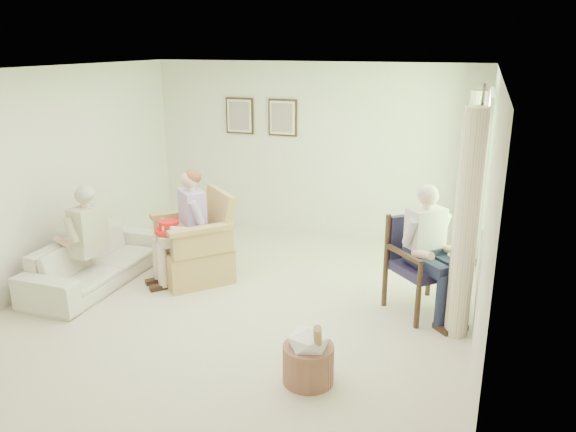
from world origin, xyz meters
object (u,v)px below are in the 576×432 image
(person_dark, at_px, (427,242))
(wicker_armchair, at_px, (195,251))
(hatbox, at_px, (309,355))
(wood_armchair, at_px, (426,259))
(sofa, at_px, (96,261))
(person_wicker, at_px, (187,219))
(person_sofa, at_px, (84,233))
(red_hat, at_px, (169,228))

(person_dark, bearing_deg, wicker_armchair, 133.21)
(hatbox, bearing_deg, wood_armchair, 66.29)
(wood_armchair, bearing_deg, sofa, 144.31)
(wood_armchair, xyz_separation_m, person_dark, (0.00, -0.17, 0.26))
(wood_armchair, height_order, person_wicker, person_wicker)
(person_dark, relative_size, hatbox, 2.12)
(sofa, height_order, person_wicker, person_wicker)
(person_dark, bearing_deg, person_wicker, 136.16)
(wicker_armchair, distance_m, hatbox, 2.67)
(sofa, distance_m, hatbox, 3.32)
(person_dark, bearing_deg, sofa, 141.82)
(wicker_armchair, bearing_deg, hatbox, 2.58)
(wood_armchair, xyz_separation_m, person_sofa, (-3.90, -0.80, 0.13))
(person_wicker, relative_size, person_sofa, 1.11)
(person_wicker, bearing_deg, wicker_armchair, 133.19)
(wood_armchair, height_order, sofa, wood_armchair)
(wicker_armchair, bearing_deg, person_sofa, -102.93)
(person_wicker, relative_size, hatbox, 2.09)
(hatbox, bearing_deg, wicker_armchair, 139.40)
(wood_armchair, xyz_separation_m, sofa, (-3.90, -0.63, -0.28))
(person_wicker, relative_size, red_hat, 3.90)
(person_wicker, height_order, hatbox, person_wicker)
(person_wicker, bearing_deg, person_sofa, -108.63)
(person_dark, distance_m, red_hat, 3.01)
(wood_armchair, bearing_deg, person_sofa, 146.69)
(person_wicker, distance_m, red_hat, 0.24)
(wicker_armchair, xyz_separation_m, hatbox, (2.03, -1.74, -0.09))
(wicker_armchair, xyz_separation_m, person_sofa, (-1.07, -0.72, 0.35))
(wicker_armchair, height_order, person_dark, person_dark)
(person_sofa, relative_size, red_hat, 3.52)
(person_dark, relative_size, red_hat, 3.97)
(wicker_armchair, distance_m, wood_armchair, 2.84)
(wicker_armchair, bearing_deg, person_dark, 41.29)
(red_hat, relative_size, hatbox, 0.54)
(person_dark, bearing_deg, hatbox, -160.78)
(person_wicker, height_order, person_sofa, person_wicker)
(sofa, bearing_deg, person_wicker, -69.21)
(person_dark, relative_size, person_sofa, 1.13)
(sofa, relative_size, red_hat, 5.60)
(red_hat, height_order, hatbox, red_hat)
(hatbox, bearing_deg, red_hat, 146.49)
(sofa, height_order, hatbox, hatbox)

